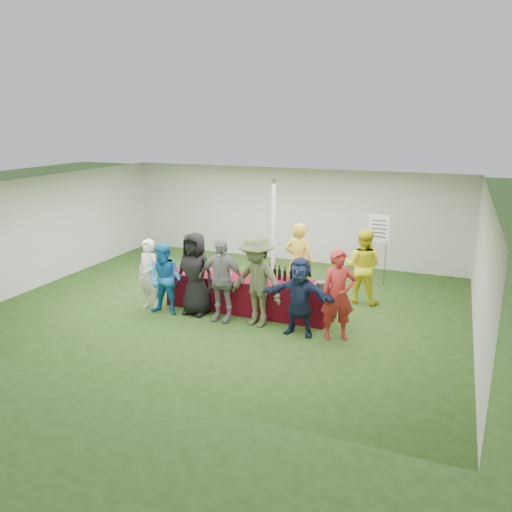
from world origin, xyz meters
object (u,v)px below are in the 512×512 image
at_px(customer_0, 149,275).
at_px(customer_6, 338,295).
at_px(customer_1, 165,279).
at_px(customer_4, 257,281).
at_px(staff_pourer, 299,262).
at_px(customer_2, 195,274).
at_px(customer_5, 299,297).
at_px(staff_back, 363,266).
at_px(customer_3, 221,280).
at_px(wine_list_sign, 379,234).
at_px(serving_table, 247,294).
at_px(dump_bucket, 321,286).

bearing_deg(customer_0, customer_6, 10.88).
bearing_deg(customer_0, customer_1, -0.55).
bearing_deg(customer_4, staff_pourer, 95.42).
relative_size(customer_2, customer_5, 1.16).
distance_m(staff_back, customer_4, 2.73).
relative_size(customer_3, customer_6, 1.00).
distance_m(staff_pourer, staff_back, 1.43).
distance_m(customer_0, customer_6, 4.13).
relative_size(wine_list_sign, staff_back, 1.06).
distance_m(wine_list_sign, customer_3, 4.37).
xyz_separation_m(serving_table, customer_0, (-1.99, -0.74, 0.41)).
bearing_deg(customer_1, serving_table, 24.68).
relative_size(wine_list_sign, customer_2, 1.01).
distance_m(staff_back, customer_2, 3.74).
distance_m(dump_bucket, customer_1, 3.26).
bearing_deg(customer_6, customer_0, 156.16).
bearing_deg(customer_5, staff_back, 71.89).
relative_size(customer_4, customer_5, 1.21).
distance_m(dump_bucket, wine_list_sign, 3.12).
xyz_separation_m(dump_bucket, staff_back, (0.52, 1.66, 0.01)).
height_order(wine_list_sign, customer_1, wine_list_sign).
bearing_deg(customer_1, customer_4, 0.45).
distance_m(staff_pourer, customer_3, 2.06).
relative_size(customer_1, customer_5, 1.00).
xyz_separation_m(dump_bucket, customer_5, (-0.27, -0.56, -0.07)).
bearing_deg(customer_5, customer_1, -177.48).
bearing_deg(dump_bucket, customer_6, -46.16).
relative_size(customer_3, customer_5, 1.13).
xyz_separation_m(serving_table, staff_back, (2.20, 1.44, 0.47)).
bearing_deg(wine_list_sign, customer_5, -104.20).
bearing_deg(serving_table, wine_list_sign, 50.41).
relative_size(dump_bucket, customer_4, 0.11).
relative_size(staff_pourer, customer_3, 1.04).
relative_size(dump_bucket, customer_5, 0.14).
height_order(wine_list_sign, customer_4, customer_4).
bearing_deg(customer_5, dump_bucket, 66.02).
xyz_separation_m(wine_list_sign, customer_4, (-1.83, -3.48, -0.38)).
height_order(staff_pourer, staff_back, staff_pourer).
bearing_deg(staff_pourer, wine_list_sign, -125.07).
relative_size(serving_table, customer_2, 2.02).
xyz_separation_m(customer_0, customer_4, (2.48, 0.06, 0.15)).
bearing_deg(customer_0, serving_table, 30.66).
relative_size(staff_back, customer_6, 0.97).
distance_m(customer_1, customer_3, 1.25).
bearing_deg(customer_2, staff_back, 34.62).
height_order(wine_list_sign, staff_pourer, staff_pourer).
bearing_deg(serving_table, customer_6, -18.10).
bearing_deg(customer_3, customer_6, -1.08).
height_order(dump_bucket, staff_back, staff_back).
bearing_deg(customer_5, customer_2, 176.55).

